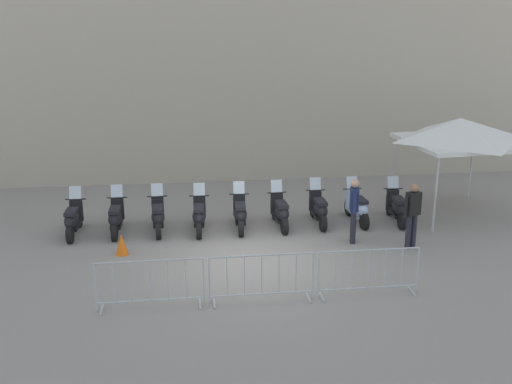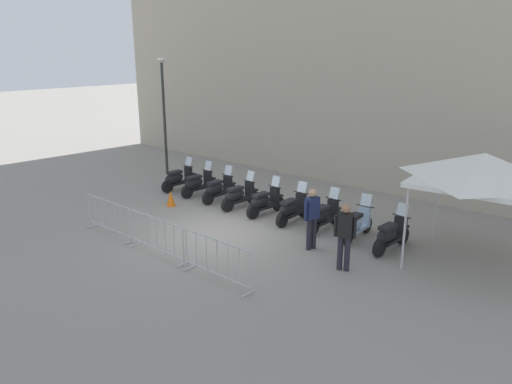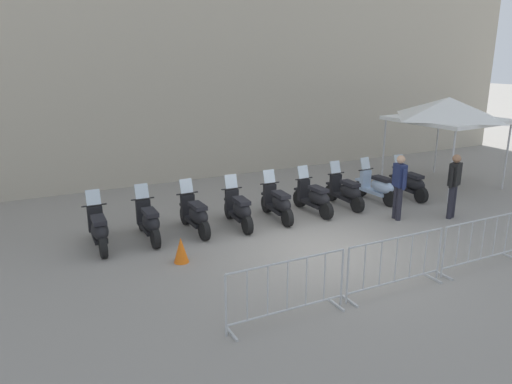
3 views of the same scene
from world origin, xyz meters
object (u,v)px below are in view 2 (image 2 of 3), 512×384
Objects in this scene: motorcycle_2 at (218,189)px; barrier_segment_1 at (157,237)px; motorcycle_5 at (292,209)px; motorcycle_4 at (264,202)px; barrier_segment_2 at (217,261)px; motorcycle_6 at (323,216)px; canopy_tent at (484,169)px; motorcycle_7 at (357,224)px; officer_mid_plaza at (312,215)px; motorcycle_1 at (198,184)px; street_lamp at (164,104)px; motorcycle_8 at (390,235)px; barrier_segment_0 at (109,218)px; motorcycle_3 at (239,196)px; officer_near_row_end at (345,233)px; traffic_cone at (171,198)px.

motorcycle_2 is 0.78× the size of barrier_segment_1.
motorcycle_4 is at bearing 175.91° from motorcycle_5.
motorcycle_6 is at bearing 85.56° from barrier_segment_2.
canopy_tent reaches higher than motorcycle_4.
motorcycle_7 is at bearing -4.56° from motorcycle_6.
officer_mid_plaza is at bearing -115.75° from motorcycle_7.
motorcycle_1 is at bearing 174.19° from motorcycle_5.
motorcycle_7 is (6.79, -0.55, 0.00)m from motorcycle_1.
motorcycle_4 is at bearing -17.04° from street_lamp.
barrier_segment_0 is at bearing -151.98° from motorcycle_8.
street_lamp reaches higher than barrier_segment_2.
motorcycle_6 is at bearing -4.63° from motorcycle_1.
officer_mid_plaza reaches higher than motorcycle_5.
motorcycle_3 is 1.00× the size of motorcycle_7.
motorcycle_8 is at bearing -5.06° from motorcycle_4.
motorcycle_5 is 5.61m from barrier_segment_0.
barrier_segment_2 is at bearing -49.36° from motorcycle_2.
officer_near_row_end is at bearing -29.21° from motorcycle_4.
motorcycle_6 is 0.78× the size of barrier_segment_2.
barrier_segment_2 is at bearing -37.23° from street_lamp.
motorcycle_1 is at bearing -26.20° from street_lamp.
motorcycle_4 is 4.67m from officer_near_row_end.
officer_near_row_end is at bearing -50.94° from motorcycle_6.
officer_near_row_end reaches higher than traffic_cone.
motorcycle_5 is at bearing 99.83° from barrier_segment_2.
barrier_segment_0 is 1.00× the size of barrier_segment_1.
motorcycle_1 is 3.40m from motorcycle_4.
barrier_segment_2 is at bearing -132.21° from officer_near_row_end.
motorcycle_8 reaches higher than barrier_segment_0.
motorcycle_6 reaches higher than barrier_segment_1.
motorcycle_6 reaches higher than traffic_cone.
officer_mid_plaza is (9.66, -3.71, -2.12)m from street_lamp.
motorcycle_6 is 1.00× the size of officer_mid_plaza.
officer_mid_plaza reaches higher than motorcycle_3.
barrier_segment_0 is at bearing -163.73° from officer_near_row_end.
officer_mid_plaza is at bearing -21.01° from street_lamp.
motorcycle_1 is 4.54m from motorcycle_5.
motorcycle_1 is 4.76m from street_lamp.
motorcycle_1 is at bearing 122.20° from barrier_segment_1.
motorcycle_6 is at bearing 0.11° from motorcycle_5.
motorcycle_7 is at bearing 106.87° from officer_near_row_end.
motorcycle_3 is 0.34× the size of street_lamp.
officer_near_row_end reaches higher than motorcycle_1.
motorcycle_1 is 5.66m from barrier_segment_1.
motorcycle_7 is (3.41, -0.17, 0.00)m from motorcycle_4.
motorcycle_2 is 5.03m from barrier_segment_1.
motorcycle_3 is 1.00× the size of officer_near_row_end.
barrier_segment_1 is at bearing -80.27° from motorcycle_3.
street_lamp is (-6.93, 2.12, 2.65)m from motorcycle_4.
canopy_tent is at bearing 32.82° from barrier_segment_1.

